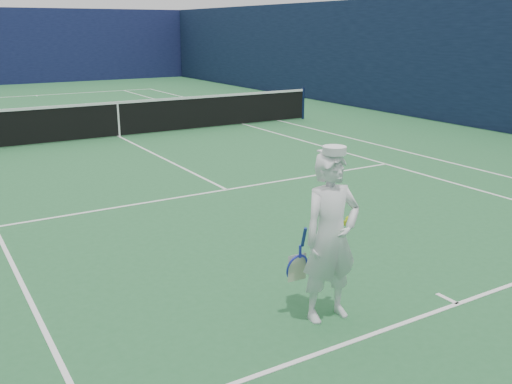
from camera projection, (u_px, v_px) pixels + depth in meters
ground at (120, 137)px, 16.19m from camera, size 80.00×80.00×0.00m
court_markings at (120, 137)px, 16.19m from camera, size 11.03×23.83×0.01m
windscreen_fence at (115, 65)px, 15.63m from camera, size 20.12×36.12×4.00m
tennis_net at (118, 117)px, 16.03m from camera, size 12.88×0.09×1.07m
tennis_player at (331, 237)px, 5.90m from camera, size 0.76×0.51×1.87m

